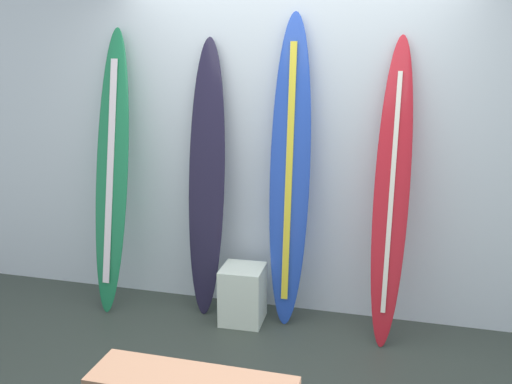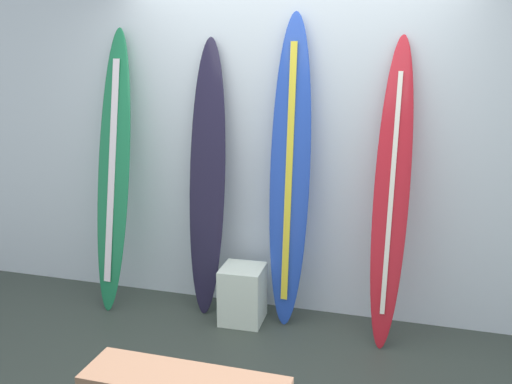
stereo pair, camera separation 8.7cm
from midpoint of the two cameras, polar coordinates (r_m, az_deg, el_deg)
wall_back at (r=4.13m, az=3.11°, el=6.42°), size 7.20×0.20×2.80m
surfboard_emerald at (r=4.32m, az=-15.49°, el=1.84°), size 0.30×0.47×2.17m
surfboard_charcoal at (r=4.10m, az=-5.83°, el=1.27°), size 0.30×0.31×2.09m
surfboard_cobalt at (r=3.90m, az=2.93°, el=1.75°), size 0.30×0.31×2.26m
surfboard_crimson at (r=3.77m, az=13.42°, el=-0.42°), size 0.26×0.48×2.10m
display_block_left at (r=4.14m, az=-2.02°, el=-10.71°), size 0.32×0.32×0.43m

